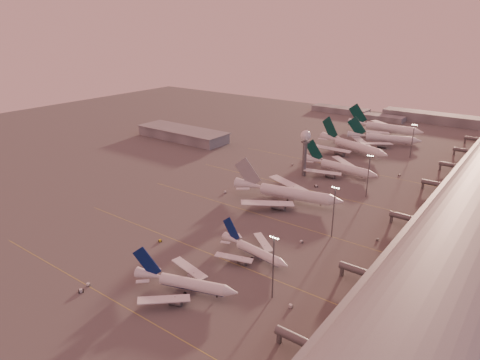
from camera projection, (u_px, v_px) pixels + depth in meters
The scene contains 26 objects.
ground at pixel (159, 249), 184.98m from camera, with size 700.00×700.00×0.00m, color #585555.
taxiway_markings at pixel (285, 221), 210.31m from camera, with size 180.00×185.25×0.02m.
hangar at pixel (183, 134), 355.79m from camera, with size 82.00×27.00×8.50m.
radar_tower at pixel (305, 144), 265.08m from camera, with size 6.40×6.40×31.10m.
mast_a at pixel (273, 264), 147.76m from camera, with size 3.60×0.56×25.00m.
mast_b at pixel (334, 209), 190.79m from camera, with size 3.60×0.56×25.00m.
mast_c at pixel (368, 174), 234.93m from camera, with size 3.60×0.56×25.00m.
mast_d at pixel (412, 139), 303.71m from camera, with size 3.60×0.56×25.00m.
distant_horizon at pixel (401, 115), 426.60m from camera, with size 165.00×37.50×9.00m.
narrowbody_near at pixel (185, 285), 154.40m from camera, with size 39.45×30.97×15.95m.
narrowbody_mid at pixel (254, 252), 177.02m from camera, with size 35.82×28.43×14.03m.
widebody_white at pixel (287, 195), 232.03m from camera, with size 61.86×49.12×21.97m.
greentail_a at pixel (340, 169), 274.49m from camera, with size 52.96×42.59×19.24m.
greentail_b at pixel (353, 148), 318.14m from camera, with size 61.34×48.71×23.19m.
greentail_c at pixel (384, 140), 340.25m from camera, with size 56.09×44.66×20.93m.
greentail_d at pixel (385, 129), 370.80m from camera, with size 66.18×53.45×24.04m.
gsv_truck_a at pixel (89, 283), 158.69m from camera, with size 6.10×4.25×2.32m.
gsv_tug_near at pixel (81, 291), 155.34m from camera, with size 4.07×4.55×1.12m.
gsv_catering_a at pixel (291, 302), 146.32m from camera, with size 5.91×3.24×4.63m.
gsv_tug_mid at pixel (160, 241), 190.83m from camera, with size 3.78×3.38×0.93m.
gsv_truck_b at pixel (302, 241), 189.38m from camera, with size 5.80×3.18×2.22m.
gsv_truck_c at pixel (226, 191), 244.48m from camera, with size 6.54×4.54×2.49m.
gsv_catering_b at pixel (378, 237), 191.18m from camera, with size 4.79×2.57×3.78m.
gsv_tug_far at pixel (316, 186), 253.68m from camera, with size 4.45×4.38×1.12m.
gsv_truck_d at pixel (293, 164), 291.80m from camera, with size 3.47×5.01×1.91m.
gsv_tug_hangar at pixel (399, 175), 272.34m from camera, with size 3.70×2.75×0.94m.
Camera 1 is at (125.29, -109.76, 92.72)m, focal length 32.00 mm.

